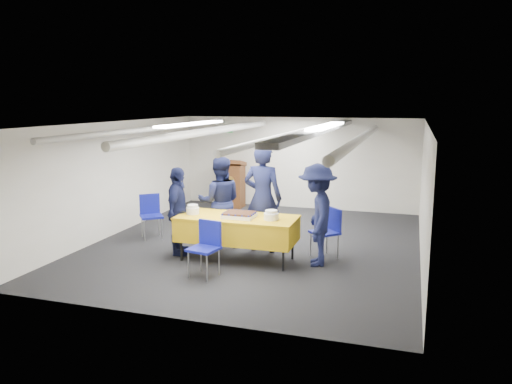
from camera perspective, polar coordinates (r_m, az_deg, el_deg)
ground at (r=9.64m, az=0.06°, el=-5.93°), size 7.00×7.00×0.00m
room_shell at (r=9.65m, az=1.32°, el=5.06°), size 6.00×7.00×2.30m
serving_table at (r=8.54m, az=-2.18°, el=-4.19°), size 2.04×0.89×0.77m
sheet_cake at (r=8.41m, az=-1.93°, el=-2.63°), size 0.54×0.42×0.09m
plate_stack_left at (r=8.73m, az=-7.24°, el=-2.02°), size 0.22×0.22×0.16m
plate_stack_right at (r=8.25m, az=1.76°, el=-2.68°), size 0.25×0.25×0.16m
podium at (r=12.82m, az=-2.69°, el=0.98°), size 0.62×0.53×1.25m
chair_near at (r=7.84m, az=-5.68°, el=-5.78°), size 0.49×0.49×0.87m
chair_right at (r=8.81m, az=8.32°, el=-4.03°), size 0.59×0.59×0.87m
chair_left at (r=10.18m, az=-11.95°, el=-2.19°), size 0.59×0.59×0.87m
sailor_a at (r=9.00m, az=0.77°, el=-0.70°), size 0.74×0.50×1.95m
sailor_b at (r=9.34m, az=-4.17°, el=-1.13°), size 0.99×0.88×1.70m
sailor_c at (r=8.92m, az=-8.93°, el=-2.19°), size 0.56×0.98×1.57m
sailor_d at (r=8.30m, az=6.98°, el=-2.62°), size 0.85×1.21×1.70m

